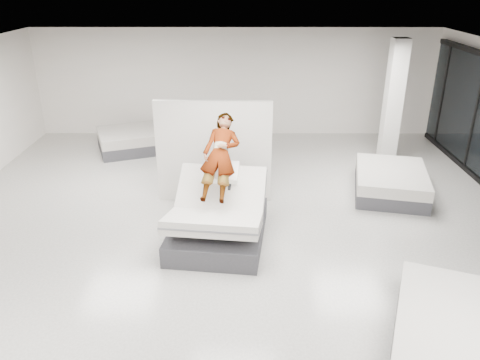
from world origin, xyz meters
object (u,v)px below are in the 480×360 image
Objects in this scene: divider_panel at (214,152)px; flat_bed_right_far at (391,182)px; person at (220,167)px; flat_bed_left_far at (138,140)px; hero_bed at (218,220)px; flat_bed_right_near at (464,340)px; remote at (230,187)px; column at (393,103)px.

divider_panel reaches higher than flat_bed_right_far.
person reaches higher than flat_bed_right_far.
flat_bed_left_far is at bearing 127.25° from divider_panel.
hero_bed reaches higher than flat_bed_left_far.
flat_bed_right_near is (3.41, -4.70, -0.81)m from divider_panel.
remote is at bearing -76.43° from divider_panel.
flat_bed_right_near is at bearing -52.42° from divider_panel.
remote is 0.04× the size of column.
person is at bearing -139.05° from column.
person is 4.72m from flat_bed_right_near.
divider_panel reaches higher than person.
flat_bed_left_far is (-2.36, 3.29, -0.83)m from divider_panel.
flat_bed_right_far is (3.81, 2.06, -0.14)m from hero_bed.
divider_panel is 0.92× the size of flat_bed_right_near.
column reaches higher than flat_bed_left_far.
remote reaches higher than flat_bed_right_far.
flat_bed_right_near is at bearing -38.82° from person.
flat_bed_left_far is 6.98m from column.
flat_bed_right_far is 2.37m from column.
flat_bed_right_near is 0.84× the size of column.
flat_bed_right_near is at bearing -36.98° from remote.
divider_panel is (-0.16, 1.71, 0.70)m from hero_bed.
flat_bed_left_far reaches higher than flat_bed_right_far.
hero_bed is at bearing 137.39° from flat_bed_right_near.
remote is 5.81m from flat_bed_left_far.
hero_bed is 4.42m from flat_bed_right_near.
flat_bed_left_far is at bearing 125.58° from person.
remote is at bearing 136.04° from flat_bed_right_near.
divider_panel is at bearing 95.38° from hero_bed.
remote is 0.06× the size of flat_bed_right_far.
flat_bed_right_far is 0.86× the size of flat_bed_right_near.
flat_bed_right_far is at bearing 6.56° from divider_panel.
hero_bed is 5.60m from flat_bed_left_far.
hero_bed is 0.94× the size of flat_bed_left_far.
remote is 0.06× the size of divider_panel.
column is (4.22, 3.66, 0.27)m from person.
divider_panel reaches higher than flat_bed_right_near.
person is 0.77× the size of flat_bed_right_far.
remote is at bearing -15.95° from hero_bed.
flat_bed_right_far is at bearing 28.39° from hero_bed.
flat_bed_right_far is 0.91× the size of flat_bed_left_far.
flat_bed_right_far is 6.98m from flat_bed_left_far.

